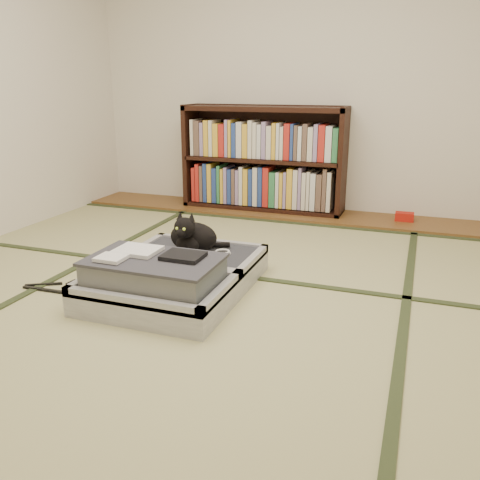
% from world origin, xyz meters
% --- Properties ---
extents(floor, '(4.50, 4.50, 0.00)m').
position_xyz_m(floor, '(0.00, 0.00, 0.00)').
color(floor, tan).
rests_on(floor, ground).
extents(wood_strip, '(4.00, 0.50, 0.02)m').
position_xyz_m(wood_strip, '(0.00, 2.00, 0.01)').
color(wood_strip, brown).
rests_on(wood_strip, ground).
extents(red_item, '(0.15, 0.09, 0.07)m').
position_xyz_m(red_item, '(0.91, 2.03, 0.06)').
color(red_item, '#B0180E').
rests_on(red_item, wood_strip).
extents(room_shell, '(4.50, 4.50, 4.50)m').
position_xyz_m(room_shell, '(0.00, 0.00, 1.46)').
color(room_shell, white).
rests_on(room_shell, ground).
extents(tatami_borders, '(4.00, 4.50, 0.01)m').
position_xyz_m(tatami_borders, '(0.00, 0.49, 0.00)').
color(tatami_borders, '#2D381E').
rests_on(tatami_borders, ground).
extents(bookcase, '(1.46, 0.33, 0.94)m').
position_xyz_m(bookcase, '(-0.35, 2.07, 0.45)').
color(bookcase, black).
rests_on(bookcase, wood_strip).
extents(suitcase, '(0.76, 1.01, 0.30)m').
position_xyz_m(suitcase, '(-0.23, 0.03, 0.11)').
color(suitcase, '#BBBCC1').
rests_on(suitcase, floor).
extents(cat, '(0.34, 0.34, 0.27)m').
position_xyz_m(cat, '(-0.25, 0.33, 0.25)').
color(cat, black).
rests_on(cat, suitcase).
extents(cable_coil, '(0.11, 0.11, 0.03)m').
position_xyz_m(cable_coil, '(-0.07, 0.36, 0.16)').
color(cable_coil, white).
rests_on(cable_coil, suitcase).
extents(hanger, '(0.43, 0.20, 0.01)m').
position_xyz_m(hanger, '(-0.87, -0.15, 0.01)').
color(hanger, black).
rests_on(hanger, floor).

